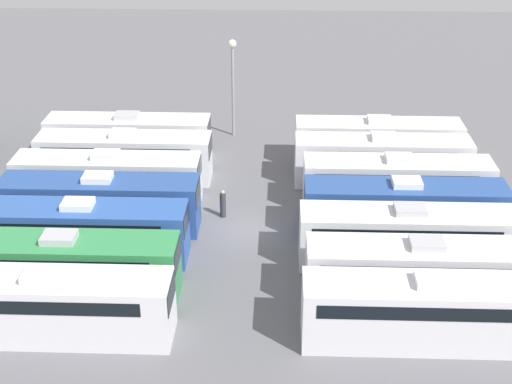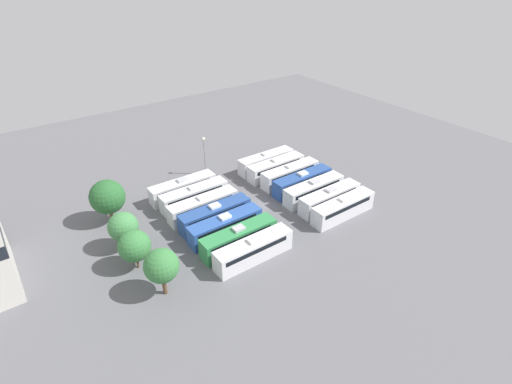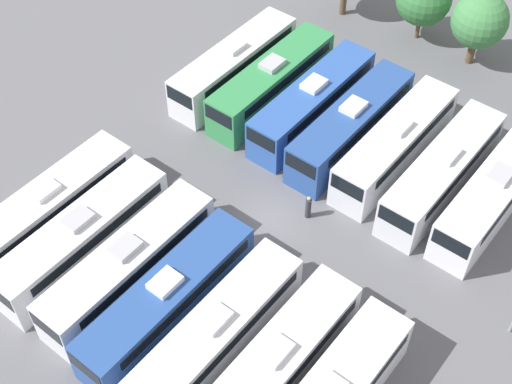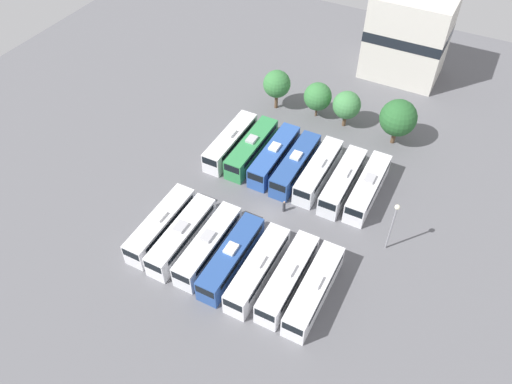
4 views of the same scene
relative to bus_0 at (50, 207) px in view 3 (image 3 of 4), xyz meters
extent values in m
plane|color=slate|center=(9.73, 8.39, -1.65)|extent=(117.04, 117.04, 0.00)
cube|color=silver|center=(0.00, -0.03, -0.14)|extent=(2.51, 11.20, 3.02)
cube|color=black|center=(0.00, 0.25, 0.68)|extent=(2.55, 9.52, 0.66)
cube|color=white|center=(0.00, -0.03, 1.54)|extent=(1.20, 1.60, 0.35)
cube|color=white|center=(3.12, -0.30, -0.14)|extent=(2.51, 11.20, 3.02)
cube|color=black|center=(3.12, -0.02, 0.68)|extent=(2.55, 9.52, 0.66)
cube|color=#B2B2B7|center=(3.12, -0.30, 1.54)|extent=(1.20, 1.60, 0.35)
cube|color=silver|center=(6.53, -0.06, -0.14)|extent=(2.51, 11.20, 3.02)
cube|color=black|center=(6.53, 0.22, 0.68)|extent=(2.55, 9.52, 0.66)
cube|color=black|center=(6.53, -5.65, 0.69)|extent=(2.21, 0.08, 1.06)
cube|color=#B2B2B7|center=(6.53, -0.06, 1.54)|extent=(1.20, 1.60, 0.35)
cube|color=#284C93|center=(9.70, -0.37, -0.14)|extent=(2.51, 11.20, 3.02)
cube|color=black|center=(9.70, -0.09, 0.68)|extent=(2.55, 9.52, 0.66)
cube|color=black|center=(9.70, -5.97, 0.69)|extent=(2.21, 0.08, 1.06)
cube|color=white|center=(9.70, -0.37, 1.54)|extent=(1.20, 1.60, 0.35)
cube|color=white|center=(13.03, -0.43, -0.14)|extent=(2.51, 11.20, 3.02)
cube|color=black|center=(13.03, -0.15, 0.68)|extent=(2.55, 9.52, 0.66)
cube|color=silver|center=(13.03, -0.43, 1.54)|extent=(1.20, 1.60, 0.35)
cube|color=white|center=(16.40, 0.05, -0.14)|extent=(2.51, 11.20, 3.02)
cube|color=black|center=(16.40, 0.33, 0.68)|extent=(2.55, 9.52, 0.66)
cube|color=silver|center=(16.40, 0.05, 1.54)|extent=(1.20, 1.60, 0.35)
cube|color=silver|center=(-0.17, 16.90, -0.14)|extent=(2.51, 11.20, 3.02)
cube|color=black|center=(-0.17, 17.18, 0.68)|extent=(2.55, 9.52, 0.66)
cube|color=black|center=(-0.17, 11.31, 0.69)|extent=(2.21, 0.08, 1.06)
cube|color=silver|center=(-0.17, 16.90, 1.54)|extent=(1.20, 1.60, 0.35)
cube|color=#338C4C|center=(3.07, 17.05, -0.14)|extent=(2.51, 11.20, 3.02)
cube|color=black|center=(3.07, 17.33, 0.68)|extent=(2.55, 9.52, 0.66)
cube|color=black|center=(3.07, 11.46, 0.69)|extent=(2.21, 0.08, 1.06)
cube|color=#B2B2B7|center=(3.07, 17.05, 1.54)|extent=(1.20, 1.60, 0.35)
cube|color=#2D56A8|center=(6.50, 17.06, -0.14)|extent=(2.51, 11.20, 3.02)
cube|color=black|center=(6.50, 17.34, 0.68)|extent=(2.55, 9.52, 0.66)
cube|color=black|center=(6.50, 11.47, 0.69)|extent=(2.21, 0.08, 1.06)
cube|color=white|center=(6.50, 17.06, 1.54)|extent=(1.20, 1.60, 0.35)
cube|color=#284C93|center=(9.75, 16.80, -0.14)|extent=(2.51, 11.20, 3.02)
cube|color=black|center=(9.75, 17.08, 0.68)|extent=(2.55, 9.52, 0.66)
cube|color=black|center=(9.75, 11.21, 0.69)|extent=(2.21, 0.08, 1.06)
cube|color=white|center=(9.75, 16.80, 1.54)|extent=(1.20, 1.60, 0.35)
cube|color=silver|center=(12.91, 17.06, -0.14)|extent=(2.51, 11.20, 3.02)
cube|color=black|center=(12.91, 17.34, 0.68)|extent=(2.55, 9.52, 0.66)
cube|color=black|center=(12.91, 11.47, 0.69)|extent=(2.21, 0.08, 1.06)
cube|color=silver|center=(12.91, 17.06, 1.54)|extent=(1.20, 1.60, 0.35)
cube|color=silver|center=(16.39, 16.74, -0.14)|extent=(2.51, 11.20, 3.02)
cube|color=black|center=(16.39, 17.02, 0.68)|extent=(2.55, 9.52, 0.66)
cube|color=black|center=(16.39, 11.15, 0.69)|extent=(2.21, 0.08, 1.06)
cube|color=silver|center=(16.39, 16.74, 1.54)|extent=(1.20, 1.60, 0.35)
cube|color=white|center=(19.62, 17.11, -0.14)|extent=(2.51, 11.20, 3.02)
cube|color=black|center=(19.62, 17.39, 0.68)|extent=(2.55, 9.52, 0.66)
cube|color=black|center=(19.62, 11.52, 0.69)|extent=(2.21, 0.08, 1.06)
cube|color=#B2B2B7|center=(19.62, 17.11, 1.54)|extent=(1.20, 1.60, 0.35)
cylinder|color=#333338|center=(11.33, 9.95, -0.91)|extent=(0.36, 0.36, 1.48)
sphere|color=tan|center=(11.33, 9.95, -0.05)|extent=(0.24, 0.24, 0.24)
cylinder|color=brown|center=(7.30, 29.93, -0.64)|extent=(0.32, 0.32, 2.02)
cylinder|color=brown|center=(11.91, 29.67, -0.55)|extent=(0.56, 0.56, 2.21)
sphere|color=#428447|center=(11.91, 29.67, 1.98)|extent=(4.07, 4.07, 4.07)
camera|label=1|loc=(-25.83, 6.67, 18.48)|focal=50.00mm
camera|label=2|loc=(-33.51, 40.64, 33.31)|focal=28.00mm
camera|label=3|loc=(26.15, -13.65, 31.25)|focal=50.00mm
camera|label=4|loc=(27.50, -28.75, 44.58)|focal=35.00mm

